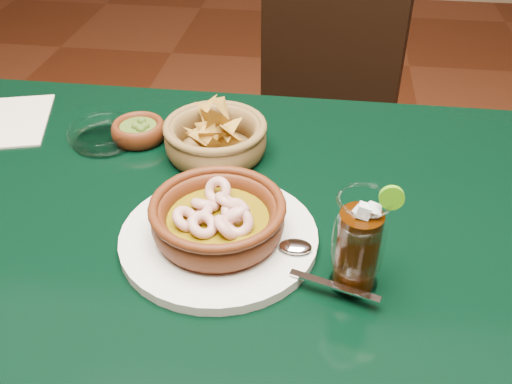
# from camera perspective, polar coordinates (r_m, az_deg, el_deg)

# --- Properties ---
(dining_table) EXTENTS (1.20, 0.80, 0.75)m
(dining_table) POSITION_cam_1_polar(r_m,az_deg,el_deg) (0.95, -8.27, -6.33)
(dining_table) COLOR black
(dining_table) RESTS_ON ground
(dining_chair) EXTENTS (0.54, 0.54, 0.92)m
(dining_chair) POSITION_cam_1_polar(r_m,az_deg,el_deg) (1.58, 5.19, 6.46)
(dining_chair) COLOR black
(dining_chair) RESTS_ON ground
(shrimp_plate) EXTENTS (0.36, 0.28, 0.08)m
(shrimp_plate) POSITION_cam_1_polar(r_m,az_deg,el_deg) (0.80, -3.76, -3.15)
(shrimp_plate) COLOR silver
(shrimp_plate) RESTS_ON dining_table
(chip_basket) EXTENTS (0.21, 0.21, 0.13)m
(chip_basket) POSITION_cam_1_polar(r_m,az_deg,el_deg) (0.99, -4.08, 5.45)
(chip_basket) COLOR brown
(chip_basket) RESTS_ON dining_table
(guacamole_ramekin) EXTENTS (0.12, 0.12, 0.04)m
(guacamole_ramekin) POSITION_cam_1_polar(r_m,az_deg,el_deg) (1.06, -11.64, 6.03)
(guacamole_ramekin) COLOR #431B0A
(guacamole_ramekin) RESTS_ON dining_table
(cola_drink) EXTENTS (0.14, 0.14, 0.16)m
(cola_drink) POSITION_cam_1_polar(r_m,az_deg,el_deg) (0.72, 10.20, -5.09)
(cola_drink) COLOR white
(cola_drink) RESTS_ON dining_table
(glass_ashtray) EXTENTS (0.14, 0.14, 0.03)m
(glass_ashtray) POSITION_cam_1_polar(r_m,az_deg,el_deg) (1.07, -14.89, 5.64)
(glass_ashtray) COLOR white
(glass_ashtray) RESTS_ON dining_table
(paper_menu) EXTENTS (0.20, 0.23, 0.00)m
(paper_menu) POSITION_cam_1_polar(r_m,az_deg,el_deg) (1.20, -23.57, 6.49)
(paper_menu) COLOR beige
(paper_menu) RESTS_ON dining_table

